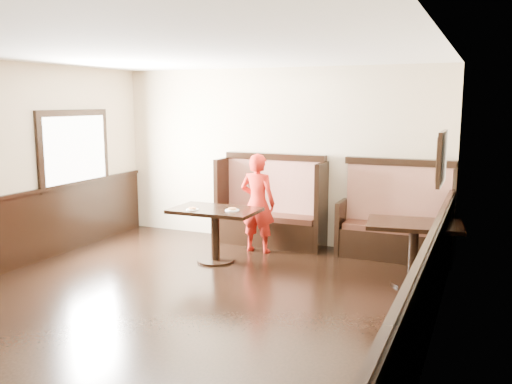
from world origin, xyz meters
The scene contains 9 objects.
ground centered at (0.00, 0.00, 0.00)m, with size 7.00×7.00×0.00m, color black.
room_shell centered at (-0.30, 0.28, 0.67)m, with size 7.00×7.00×7.00m.
booth_main centered at (0.00, 3.30, 0.53)m, with size 1.75×0.72×1.45m.
booth_neighbor centered at (1.95, 3.29, 0.48)m, with size 1.65×0.72×1.45m.
table_main centered at (-0.37, 2.05, 0.59)m, with size 1.22×0.77×0.77m.
table_neighbor centered at (2.35, 2.17, 0.59)m, with size 1.23×0.90×0.79m.
child centered at (-0.02, 2.77, 0.75)m, with size 0.55×0.36×1.51m, color red.
pizza_plate_left centered at (-0.62, 1.84, 0.79)m, with size 0.18×0.18×0.03m.
pizza_plate_right centered at (-0.08, 2.02, 0.79)m, with size 0.20×0.20×0.04m.
Camera 1 is at (3.16, -4.61, 2.27)m, focal length 38.00 mm.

